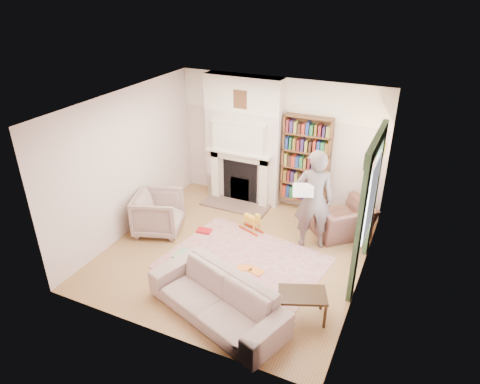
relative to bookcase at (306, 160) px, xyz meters
The scene contains 25 objects.
floor 2.51m from the bookcase, 107.05° to the right, with size 4.50×4.50×0.00m, color brown.
ceiling 2.75m from the bookcase, 107.05° to the right, with size 4.50×4.50×0.00m, color white.
wall_back 0.70m from the bookcase, 168.69° to the left, with size 4.50×4.50×0.00m, color silver.
wall_front 4.42m from the bookcase, 98.46° to the right, with size 4.50×4.50×0.00m, color silver.
wall_left 3.60m from the bookcase, 143.83° to the right, with size 4.50×4.50×0.00m, color silver.
wall_right 2.67m from the bookcase, 52.96° to the right, with size 4.50×4.50×0.00m, color silver.
fireplace 1.42m from the bookcase, behind, with size 1.70×0.58×2.80m.
bookcase is the anchor object (origin of this frame).
window 2.36m from the bookcase, 47.34° to the right, with size 0.02×0.90×1.30m, color silver.
curtain_left 2.87m from the bookcase, 57.36° to the right, with size 0.07×0.32×2.40m, color #324C30.
curtain_right 1.86m from the bookcase, 33.35° to the right, with size 0.07×0.32×2.40m, color #324C30.
pelmet 2.60m from the bookcase, 48.16° to the right, with size 0.09×1.70×0.24m, color #324C30.
wall_sconce 1.68m from the bookcase, 24.19° to the right, with size 0.20×0.24×0.24m, color gold, non-canonical shape.
rug 2.64m from the bookcase, 98.78° to the right, with size 2.70×2.08×0.01m, color #BCA68E.
armchair_reading 1.47m from the bookcase, 34.08° to the right, with size 1.05×0.92×0.68m, color #4D3129.
armchair_left 3.21m from the bookcase, 138.65° to the right, with size 0.87×0.90×0.82m, color #BBAB9A.
sofa 3.81m from the bookcase, 92.79° to the right, with size 2.25×0.88×0.66m, color #BBAC9A.
man_reading 1.40m from the bookcase, 66.76° to the right, with size 0.71×0.46×1.94m, color #5A4B48.
newspaper 1.53m from the bookcase, 74.92° to the right, with size 0.37×0.02×0.26m, color silver.
coffee_table 3.50m from the bookcase, 72.97° to the right, with size 0.70×0.45×0.45m, color #362513, non-canonical shape.
paraffin_heater 2.30m from the bookcase, behind, with size 0.24×0.24×0.55m, color #9FA1A6.
rocking_horse 1.74m from the bookcase, 117.51° to the right, with size 0.51×0.20×0.45m, color gold, non-canonical shape.
board_game 3.18m from the bookcase, 118.87° to the right, with size 0.35×0.35×0.03m, color gold.
game_box_lid 2.57m from the bookcase, 130.75° to the right, with size 0.28×0.18×0.05m, color #B4141C.
comic_annuals 2.83m from the bookcase, 95.75° to the right, with size 0.68×0.51×0.02m.
Camera 1 is at (2.85, -5.92, 4.62)m, focal length 32.00 mm.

